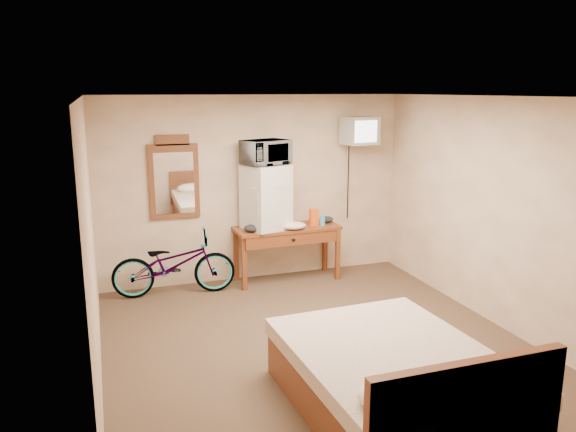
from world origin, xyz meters
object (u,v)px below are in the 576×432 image
Objects in this scene: desk at (288,235)px; wall_mirror at (174,178)px; blue_cup at (322,220)px; mini_fridge at (266,197)px; crt_television at (360,131)px; bicycle at (174,264)px; bed at (397,381)px; microwave at (266,152)px.

wall_mirror is (-1.45, 0.27, 0.81)m from desk.
mini_fridge is at bearing 174.21° from blue_cup.
wall_mirror is at bearing 174.28° from crt_television.
mini_fridge reaches higher than bicycle.
wall_mirror is 1.10m from bicycle.
mini_fridge reaches higher than blue_cup.
blue_cup is 0.23× the size of crt_television.
crt_television reaches higher than desk.
desk is 0.93× the size of bicycle.
blue_cup is 0.07× the size of bed.
crt_television reaches higher than bicycle.
crt_television is at bearing 1.32° from desk.
mini_fridge is 0.55× the size of bicycle.
blue_cup is (0.49, -0.04, 0.18)m from desk.
crt_television is (1.34, -0.02, 0.84)m from mini_fridge.
desk is at bearing -178.68° from crt_television.
crt_television is (1.05, 0.02, 1.38)m from desk.
mini_fridge is 0.79× the size of wall_mirror.
wall_mirror reaches higher than bed.
mini_fridge is at bearing -144.37° from microwave.
microwave is 0.38× the size of bicycle.
crt_television is 3.05m from bicycle.
blue_cup is 3.46m from bed.
crt_television is 0.54× the size of wall_mirror.
bed is (0.05, -3.42, -0.88)m from mini_fridge.
wall_mirror is at bearing 108.39° from bed.
microwave is 3.72m from bed.
microwave is 1.23m from blue_cup.
bicycle is (-2.03, -0.01, -0.41)m from blue_cup.
crt_television is at bearing -5.72° from wall_mirror.
blue_cup reaches higher than desk.
mini_fridge reaches higher than desk.
mini_fridge is at bearing 171.60° from desk.
blue_cup is at bearing -173.85° from crt_television.
blue_cup is at bearing -4.21° from desk.
bed is (-1.28, -3.40, -1.72)m from crt_television.
blue_cup is 2.06m from wall_mirror.
wall_mirror reaches higher than blue_cup.
blue_cup is 2.07m from bicycle.
wall_mirror is at bearing 168.74° from mini_fridge.
bed is at bearing -102.28° from blue_cup.
crt_television reaches higher than microwave.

